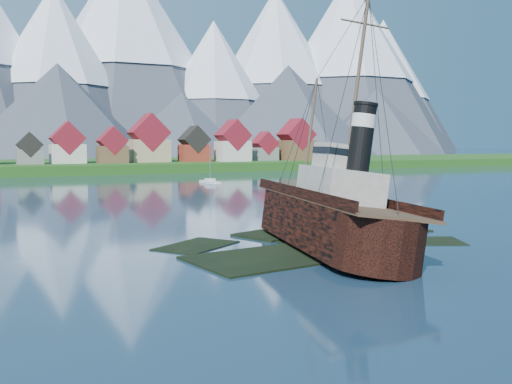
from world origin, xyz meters
name	(u,v)px	position (x,y,z in m)	size (l,w,h in m)	color
ground	(309,249)	(0.00, 0.00, 0.00)	(1400.00, 1400.00, 0.00)	#183045
shoal	(313,247)	(1.78, 2.15, -0.35)	(31.71, 21.24, 1.14)	black
shore_bank	(68,170)	(0.00, 170.00, 0.00)	(600.00, 80.00, 3.20)	#1C4513
seawall	(85,175)	(0.00, 132.00, 0.00)	(600.00, 2.50, 2.00)	#3F3D38
mountains	(15,48)	(-0.79, 481.26, 89.34)	(965.00, 340.00, 205.00)	#2D333D
tugboat_wreck	(317,214)	(1.68, 1.30, 3.06)	(7.14, 30.77, 24.38)	black
sailboat_d	(351,185)	(47.74, 61.60, 0.25)	(3.09, 8.20, 10.92)	silver
sailboat_e	(210,182)	(22.40, 84.64, 0.22)	(2.61, 8.76, 10.04)	silver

